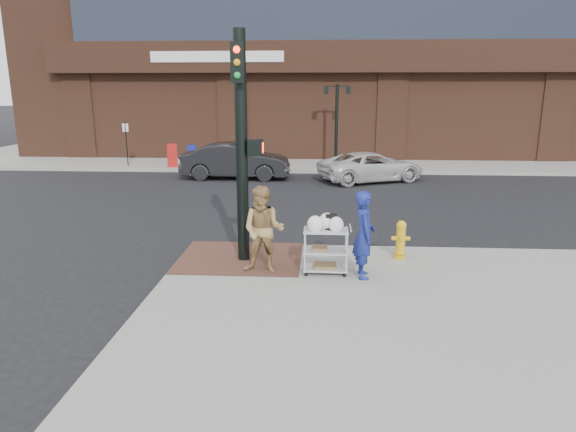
# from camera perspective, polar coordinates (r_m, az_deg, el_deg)

# --- Properties ---
(ground) EXTENTS (220.00, 220.00, 0.00)m
(ground) POSITION_cam_1_polar(r_m,az_deg,el_deg) (11.05, -2.92, -6.93)
(ground) COLOR black
(ground) RESTS_ON ground
(sidewalk_far) EXTENTS (65.00, 36.00, 0.15)m
(sidewalk_far) POSITION_cam_1_polar(r_m,az_deg,el_deg) (43.91, 18.68, 8.21)
(sidewalk_far) COLOR gray
(sidewalk_far) RESTS_ON ground
(brick_curb_ramp) EXTENTS (2.80, 2.40, 0.01)m
(brick_curb_ramp) POSITION_cam_1_polar(r_m,az_deg,el_deg) (11.91, -5.32, -4.60)
(brick_curb_ramp) COLOR #562F28
(brick_curb_ramp) RESTS_ON sidewalk_near
(lamp_post) EXTENTS (1.32, 0.22, 4.00)m
(lamp_post) POSITION_cam_1_polar(r_m,az_deg,el_deg) (26.30, 5.42, 11.04)
(lamp_post) COLOR black
(lamp_post) RESTS_ON sidewalk_far
(parking_sign) EXTENTS (0.05, 0.05, 2.20)m
(parking_sign) POSITION_cam_1_polar(r_m,az_deg,el_deg) (27.19, -17.50, 7.66)
(parking_sign) COLOR black
(parking_sign) RESTS_ON sidewalk_far
(traffic_signal_pole) EXTENTS (0.61, 0.51, 5.00)m
(traffic_signal_pole) POSITION_cam_1_polar(r_m,az_deg,el_deg) (11.21, -5.10, 8.24)
(traffic_signal_pole) COLOR black
(traffic_signal_pole) RESTS_ON sidewalk_near
(woman_blue) EXTENTS (0.48, 0.69, 1.81)m
(woman_blue) POSITION_cam_1_polar(r_m,az_deg,el_deg) (10.54, 8.43, -2.06)
(woman_blue) COLOR navy
(woman_blue) RESTS_ON sidewalk_near
(pedestrian_tan) EXTENTS (0.99, 0.83, 1.85)m
(pedestrian_tan) POSITION_cam_1_polar(r_m,az_deg,el_deg) (10.70, -2.73, -1.57)
(pedestrian_tan) COLOR #A07E4B
(pedestrian_tan) RESTS_ON sidewalk_near
(sedan_dark) EXTENTS (4.81, 1.68, 1.58)m
(sedan_dark) POSITION_cam_1_polar(r_m,az_deg,el_deg) (23.17, -5.83, 6.10)
(sedan_dark) COLOR black
(sedan_dark) RESTS_ON ground
(minivan_white) EXTENTS (5.06, 3.79, 1.28)m
(minivan_white) POSITION_cam_1_polar(r_m,az_deg,el_deg) (22.68, 9.26, 5.43)
(minivan_white) COLOR silver
(minivan_white) RESTS_ON ground
(utility_cart) EXTENTS (0.93, 0.52, 1.28)m
(utility_cart) POSITION_cam_1_polar(r_m,az_deg,el_deg) (10.74, 4.21, -3.44)
(utility_cart) COLOR #B0B1B6
(utility_cart) RESTS_ON sidewalk_near
(fire_hydrant) EXTENTS (0.42, 0.29, 0.89)m
(fire_hydrant) POSITION_cam_1_polar(r_m,az_deg,el_deg) (11.99, 12.41, -2.52)
(fire_hydrant) COLOR gold
(fire_hydrant) RESTS_ON sidewalk_near
(newsbox_red) EXTENTS (0.59, 0.57, 1.13)m
(newsbox_red) POSITION_cam_1_polar(r_m,az_deg,el_deg) (26.21, -12.75, 6.58)
(newsbox_red) COLOR red
(newsbox_red) RESTS_ON sidewalk_far
(newsbox_blue) EXTENTS (0.49, 0.45, 1.03)m
(newsbox_blue) POSITION_cam_1_polar(r_m,az_deg,el_deg) (26.46, -10.62, 6.64)
(newsbox_blue) COLOR navy
(newsbox_blue) RESTS_ON sidewalk_far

